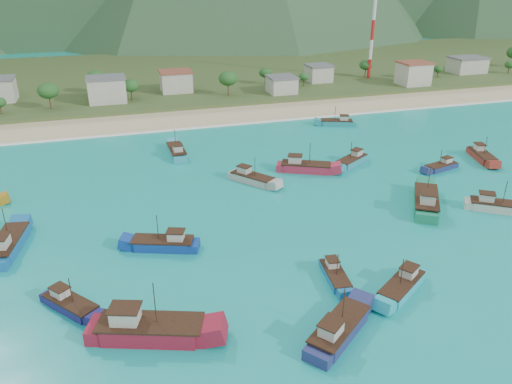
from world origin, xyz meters
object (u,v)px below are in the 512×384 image
object	(u,v)px
boat_1	(337,123)
boat_4	(338,331)
boat_10	(164,244)
radio_tower	(374,20)
boat_14	(305,168)
boat_18	(177,152)
boat_0	(352,161)
boat_2	(335,276)
boat_27	(482,156)
boat_24	(149,330)
boat_25	(441,167)
boat_28	(252,179)
boat_23	(8,245)
boat_15	(70,305)
boat_22	(426,202)
boat_29	(402,287)
boat_20	(497,207)

from	to	relation	value
boat_1	boat_4	size ratio (longest dim) A/B	0.90
boat_10	boat_4	bearing A→B (deg)	-126.94
radio_tower	boat_14	size ratio (longest dim) A/B	3.46
boat_18	boat_10	bearing A→B (deg)	-101.97
radio_tower	boat_18	xyz separation A→B (m)	(-81.29, -58.62, -21.52)
radio_tower	boat_10	bearing A→B (deg)	-131.92
boat_0	boat_2	distance (m)	45.67
boat_1	boat_27	size ratio (longest dim) A/B	0.93
boat_24	boat_25	size ratio (longest dim) A/B	1.64
radio_tower	boat_4	bearing A→B (deg)	-119.98
boat_2	boat_28	size ratio (longest dim) A/B	0.84
boat_18	boat_24	bearing A→B (deg)	-102.34
boat_23	boat_15	bearing A→B (deg)	-52.10
boat_22	boat_0	bearing A→B (deg)	129.45
radio_tower	boat_24	world-z (taller)	radio_tower
boat_22	boat_1	bearing A→B (deg)	115.15
boat_18	boat_14	bearing A→B (deg)	-36.73
boat_15	boat_28	bearing A→B (deg)	-175.07
boat_28	boat_29	size ratio (longest dim) A/B	1.02
radio_tower	boat_1	xyz separation A→B (m)	(-35.46, -47.68, -21.65)
radio_tower	boat_10	xyz separation A→B (m)	(-89.60, -99.80, -21.56)
boat_24	boat_25	bearing A→B (deg)	137.99
boat_23	boat_28	size ratio (longest dim) A/B	1.24
boat_10	boat_14	world-z (taller)	boat_14
boat_24	boat_29	world-z (taller)	boat_24
radio_tower	boat_28	distance (m)	107.12
boat_28	boat_2	bearing A→B (deg)	55.23
boat_10	boat_20	distance (m)	58.65
boat_0	boat_4	world-z (taller)	boat_4
boat_20	boat_23	xyz separation A→B (m)	(-81.47, 10.57, 0.16)
boat_2	boat_14	size ratio (longest dim) A/B	0.70
boat_23	boat_24	distance (m)	32.22
boat_14	boat_23	xyz separation A→B (m)	(-55.78, -16.80, 0.04)
boat_18	boat_24	distance (m)	62.37
boat_25	boat_29	size ratio (longest dim) A/B	0.89
boat_14	boat_0	bearing A→B (deg)	120.72
radio_tower	boat_25	xyz separation A→B (m)	(-28.33, -84.03, -21.78)
boat_15	boat_29	bearing A→B (deg)	129.12
boat_18	boat_22	size ratio (longest dim) A/B	0.81
boat_1	boat_14	distance (m)	35.87
boat_18	boat_27	size ratio (longest dim) A/B	1.02
boat_0	boat_4	size ratio (longest dim) A/B	0.90
boat_15	boat_25	world-z (taller)	boat_15
boat_10	boat_18	xyz separation A→B (m)	(8.31, 41.19, 0.03)
boat_27	boat_28	xyz separation A→B (m)	(-53.41, 2.68, 0.00)
radio_tower	boat_1	distance (m)	63.25
boat_23	boat_29	bearing A→B (deg)	-17.44
radio_tower	boat_2	bearing A→B (deg)	-120.56
boat_14	boat_23	bearing A→B (deg)	-47.32
boat_10	boat_0	bearing A→B (deg)	-41.06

